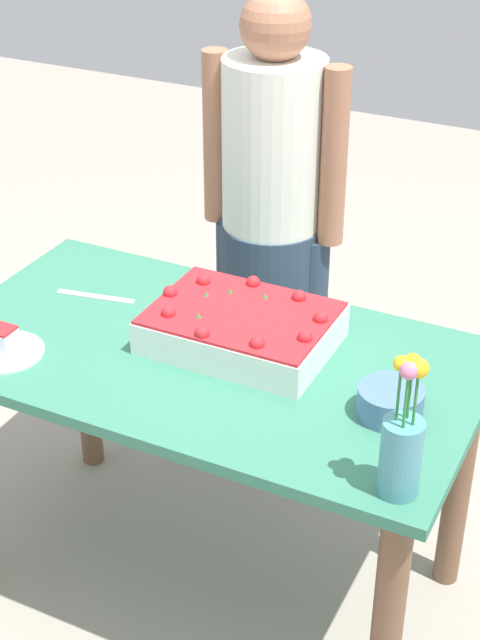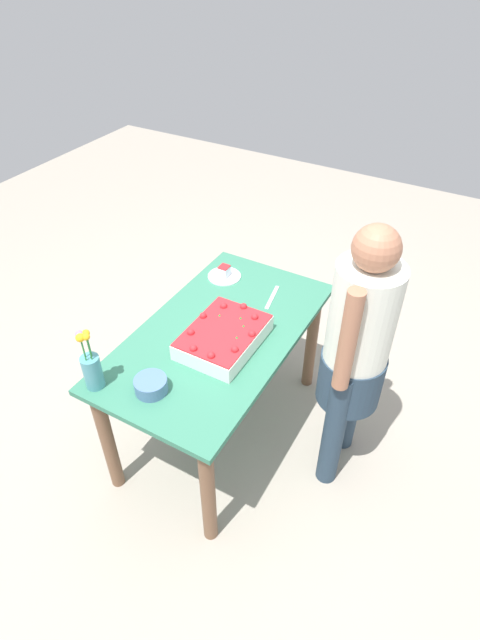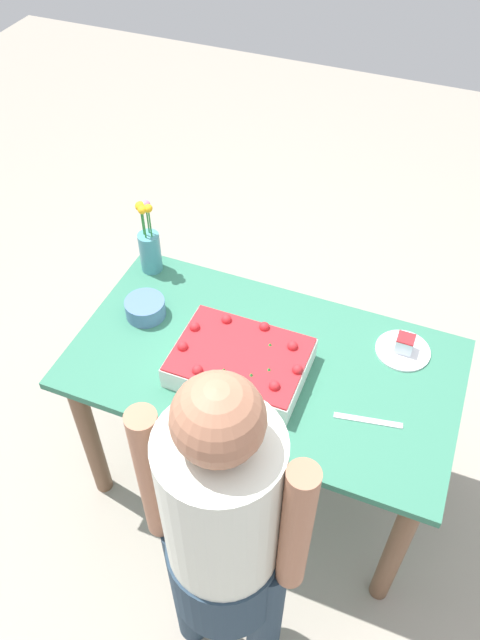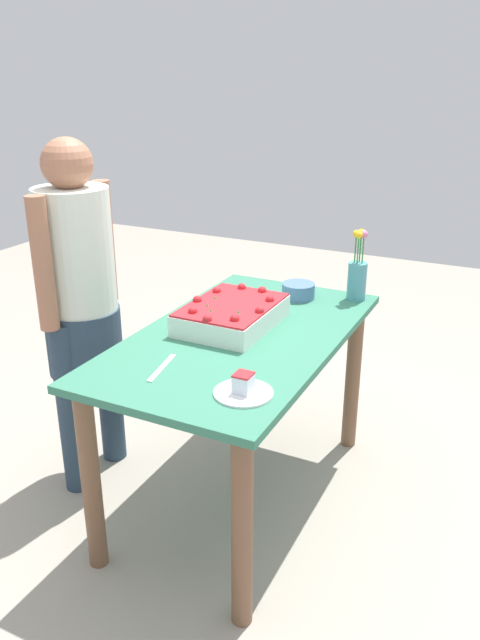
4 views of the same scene
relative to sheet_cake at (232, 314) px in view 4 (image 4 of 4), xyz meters
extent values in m
plane|color=#9F9587|center=(0.06, 0.07, -0.81)|extent=(8.00, 8.00, 0.00)
cube|color=#35765B|center=(0.06, 0.07, -0.06)|extent=(1.34, 0.75, 0.03)
cylinder|color=brown|center=(-0.54, -0.23, -0.44)|extent=(0.07, 0.07, 0.73)
cylinder|color=brown|center=(0.66, -0.23, -0.44)|extent=(0.07, 0.07, 0.73)
cylinder|color=brown|center=(-0.54, 0.37, -0.44)|extent=(0.07, 0.07, 0.73)
cylinder|color=brown|center=(0.66, 0.37, -0.44)|extent=(0.07, 0.07, 0.73)
cube|color=white|center=(0.00, 0.00, -0.01)|extent=(0.44, 0.32, 0.08)
cube|color=red|center=(0.00, 0.00, 0.04)|extent=(0.43, 0.32, 0.01)
sphere|color=red|center=(0.20, 0.00, 0.05)|extent=(0.04, 0.04, 0.04)
sphere|color=red|center=(0.15, 0.09, 0.05)|extent=(0.04, 0.04, 0.04)
sphere|color=red|center=(0.03, 0.14, 0.05)|extent=(0.04, 0.04, 0.04)
sphere|color=red|center=(-0.10, 0.12, 0.05)|extent=(0.04, 0.04, 0.04)
sphere|color=red|center=(-0.19, 0.05, 0.05)|extent=(0.04, 0.04, 0.04)
sphere|color=red|center=(-0.19, -0.05, 0.05)|extent=(0.04, 0.04, 0.04)
sphere|color=red|center=(-0.10, -0.12, 0.05)|extent=(0.04, 0.04, 0.04)
sphere|color=red|center=(0.03, -0.14, 0.05)|extent=(0.04, 0.04, 0.04)
sphere|color=red|center=(0.15, -0.09, 0.05)|extent=(0.04, 0.04, 0.04)
cone|color=#2D8438|center=(-0.02, -0.09, 0.05)|extent=(0.02, 0.02, 0.02)
cone|color=#2D8438|center=(0.07, -0.07, 0.05)|extent=(0.02, 0.02, 0.02)
cone|color=#2D8438|center=(0.08, 0.07, 0.05)|extent=(0.02, 0.02, 0.02)
cone|color=#2D8438|center=(0.11, -0.03, 0.05)|extent=(0.02, 0.02, 0.02)
cylinder|color=white|center=(0.50, 0.30, -0.04)|extent=(0.19, 0.19, 0.01)
cube|color=white|center=(0.50, 0.30, -0.01)|extent=(0.06, 0.06, 0.06)
cube|color=red|center=(0.50, 0.30, 0.02)|extent=(0.06, 0.06, 0.01)
cube|color=silver|center=(0.46, -0.04, -0.05)|extent=(0.22, 0.06, 0.00)
cylinder|color=teal|center=(-0.52, 0.36, 0.04)|extent=(0.08, 0.08, 0.17)
cylinder|color=#2D8438|center=(-0.51, 0.36, 0.19)|extent=(0.01, 0.01, 0.13)
sphere|color=yellow|center=(-0.51, 0.36, 0.25)|extent=(0.03, 0.03, 0.03)
cylinder|color=#2D8438|center=(-0.53, 0.38, 0.19)|extent=(0.01, 0.01, 0.13)
sphere|color=#D16F98|center=(-0.53, 0.38, 0.25)|extent=(0.03, 0.03, 0.03)
cylinder|color=#2D8438|center=(-0.54, 0.36, 0.19)|extent=(0.01, 0.01, 0.13)
sphere|color=yellow|center=(-0.54, 0.36, 0.25)|extent=(0.04, 0.04, 0.04)
cylinder|color=#2D8438|center=(-0.52, 0.34, 0.19)|extent=(0.01, 0.01, 0.13)
sphere|color=yellow|center=(-0.52, 0.34, 0.25)|extent=(0.03, 0.03, 0.03)
cylinder|color=#4C6F9A|center=(-0.43, 0.12, -0.01)|extent=(0.15, 0.15, 0.07)
cylinder|color=#273B4D|center=(0.32, -0.60, -0.42)|extent=(0.11, 0.11, 0.78)
cylinder|color=#273B4D|center=(0.06, -0.60, -0.42)|extent=(0.11, 0.11, 0.78)
cylinder|color=#273B4D|center=(0.19, -0.60, -0.15)|extent=(0.32, 0.31, 0.28)
cylinder|color=silver|center=(0.19, -0.60, 0.23)|extent=(0.30, 0.30, 0.52)
sphere|color=#A56B50|center=(0.19, -0.60, 0.58)|extent=(0.20, 0.20, 0.20)
cylinder|color=#A56B50|center=(0.38, -0.60, 0.23)|extent=(0.08, 0.08, 0.52)
cylinder|color=#A56B50|center=(0.01, -0.60, 0.23)|extent=(0.08, 0.08, 0.52)
camera|label=1|loc=(-0.91, 1.85, 1.25)|focal=55.00mm
camera|label=2|loc=(-1.55, -0.97, 1.62)|focal=28.00mm
camera|label=3|loc=(0.50, -1.25, 1.62)|focal=35.00mm
camera|label=4|loc=(2.07, 1.06, 0.90)|focal=35.00mm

